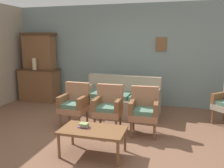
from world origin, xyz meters
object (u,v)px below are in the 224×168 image
coffee_table (93,132)px  book_stack_on_table (84,125)px  armchair_near_cabinet (75,103)px  armchair_near_couch_end (144,109)px  side_cabinet (40,85)px  armchair_row_middle (108,106)px  vase_on_cabinet (34,64)px  floral_couch (120,100)px

coffee_table → book_stack_on_table: bearing=170.6°
armchair_near_cabinet → coffee_table: (0.78, -1.05, -0.12)m
coffee_table → book_stack_on_table: 0.17m
armchair_near_couch_end → coffee_table: armchair_near_couch_end is taller
side_cabinet → armchair_near_couch_end: size_ratio=1.28×
armchair_row_middle → book_stack_on_table: armchair_row_middle is taller
vase_on_cabinet → armchair_near_cabinet: size_ratio=0.36×
floral_couch → book_stack_on_table: floral_couch is taller
armchair_row_middle → book_stack_on_table: 1.01m
armchair_near_couch_end → floral_couch: bearing=123.1°
armchair_row_middle → coffee_table: bearing=-87.3°
floral_couch → book_stack_on_table: size_ratio=11.76×
vase_on_cabinet → armchair_row_middle: (2.61, -1.50, -0.59)m
vase_on_cabinet → book_stack_on_table: vase_on_cabinet is taller
side_cabinet → armchair_row_middle: (2.59, -1.68, 0.03)m
vase_on_cabinet → armchair_row_middle: bearing=-29.9°
armchair_near_couch_end → coffee_table: size_ratio=0.90×
armchair_near_couch_end → book_stack_on_table: armchair_near_couch_end is taller
armchair_near_cabinet → coffee_table: armchair_near_cabinet is taller
side_cabinet → armchair_near_cabinet: side_cabinet is taller
vase_on_cabinet → side_cabinet: bearing=83.6°
floral_couch → armchair_near_couch_end: size_ratio=2.12×
book_stack_on_table → side_cabinet: bearing=132.8°
side_cabinet → armchair_row_middle: 3.09m
book_stack_on_table → armchair_near_cabinet: bearing=121.3°
vase_on_cabinet → armchair_near_cabinet: vase_on_cabinet is taller
armchair_row_middle → side_cabinet: bearing=147.0°
vase_on_cabinet → coffee_table: size_ratio=0.33×
side_cabinet → vase_on_cabinet: (-0.02, -0.18, 0.63)m
armchair_row_middle → coffee_table: size_ratio=0.90×
vase_on_cabinet → armchair_row_middle: size_ratio=0.36×
coffee_table → book_stack_on_table: size_ratio=6.16×
vase_on_cabinet → floral_couch: (2.60, -0.42, -0.77)m
armchair_row_middle → book_stack_on_table: (-0.11, -1.00, -0.05)m
floral_couch → armchair_row_middle: bearing=-89.3°
side_cabinet → vase_on_cabinet: 0.65m
armchair_row_middle → armchair_near_cabinet: bearing=178.3°
armchair_near_couch_end → vase_on_cabinet: bearing=155.4°
floral_couch → armchair_row_middle: same height
side_cabinet → coffee_table: bearing=-45.7°
armchair_near_couch_end → armchair_near_cabinet: bearing=178.6°
floral_couch → book_stack_on_table: 2.08m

